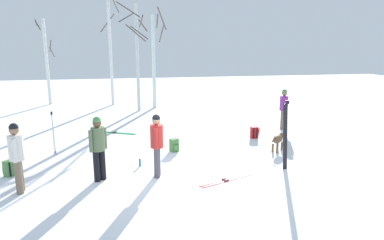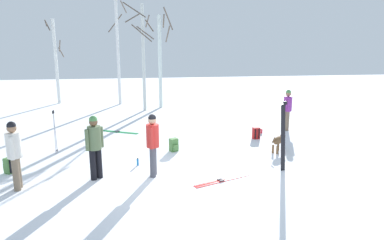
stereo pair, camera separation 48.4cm
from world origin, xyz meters
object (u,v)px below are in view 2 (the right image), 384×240
(person_1, at_px, (95,143))
(birch_tree_1, at_px, (117,37))
(water_bottle_1, at_px, (138,162))
(person_2, at_px, (153,141))
(backpack_1, at_px, (10,165))
(person_3, at_px, (14,151))
(ski_poles_0, at_px, (55,130))
(birch_tree_3, at_px, (160,59))
(dog, at_px, (279,141))
(ski_pair_planted_0, at_px, (283,137))
(ski_pair_lying_1, at_px, (119,132))
(birch_tree_2, at_px, (143,54))
(water_bottle_0, at_px, (262,131))
(backpack_0, at_px, (174,145))
(birch_tree_0, at_px, (56,60))
(person_0, at_px, (288,107))
(backpack_2, at_px, (256,133))
(ski_pair_lying_0, at_px, (222,180))

(person_1, xyz_separation_m, birch_tree_1, (0.04, 12.05, 3.04))
(water_bottle_1, bearing_deg, birch_tree_1, 95.30)
(person_2, height_order, backpack_1, person_2)
(person_3, distance_m, ski_poles_0, 2.92)
(water_bottle_1, bearing_deg, person_3, -157.28)
(ski_poles_0, distance_m, birch_tree_3, 9.15)
(person_2, xyz_separation_m, dog, (4.23, 1.45, -0.59))
(person_1, bearing_deg, birch_tree_1, 89.80)
(ski_pair_planted_0, xyz_separation_m, ski_pair_lying_1, (-4.80, 5.21, -0.98))
(person_1, height_order, birch_tree_2, birch_tree_2)
(ski_poles_0, relative_size, water_bottle_0, 6.89)
(person_3, height_order, water_bottle_0, person_3)
(backpack_0, xyz_separation_m, water_bottle_1, (-1.21, -1.21, -0.11))
(person_3, relative_size, birch_tree_1, 0.22)
(ski_pair_lying_1, xyz_separation_m, birch_tree_0, (-4.04, 8.02, 2.65))
(person_0, xyz_separation_m, water_bottle_1, (-6.22, -3.35, -0.87))
(person_1, xyz_separation_m, backpack_2, (5.57, 3.12, -0.77))
(birch_tree_2, bearing_deg, backpack_0, -83.96)
(ski_pair_lying_0, xyz_separation_m, water_bottle_1, (-2.19, 1.52, 0.10))
(water_bottle_0, bearing_deg, birch_tree_1, 126.43)
(person_2, relative_size, birch_tree_1, 0.22)
(person_3, height_order, birch_tree_0, birch_tree_0)
(backpack_2, xyz_separation_m, birch_tree_0, (-9.30, 9.88, 2.44))
(water_bottle_0, xyz_separation_m, birch_tree_2, (-4.60, 5.81, 2.95))
(backpack_2, distance_m, water_bottle_0, 0.92)
(ski_pair_lying_0, relative_size, ski_pair_lying_1, 0.99)
(water_bottle_1, xyz_separation_m, birch_tree_1, (-1.04, 11.20, 3.91))
(ski_poles_0, height_order, water_bottle_1, ski_poles_0)
(backpack_0, bearing_deg, birch_tree_2, 96.04)
(birch_tree_1, relative_size, birch_tree_2, 1.36)
(dog, relative_size, water_bottle_1, 3.10)
(backpack_0, distance_m, water_bottle_1, 1.71)
(birch_tree_1, height_order, birch_tree_2, birch_tree_1)
(person_0, distance_m, dog, 3.24)
(ski_pair_planted_0, height_order, birch_tree_0, birch_tree_0)
(person_2, bearing_deg, dog, 18.98)
(backpack_0, distance_m, water_bottle_0, 4.20)
(ski_pair_lying_0, relative_size, birch_tree_3, 0.29)
(backpack_0, xyz_separation_m, birch_tree_1, (-2.25, 9.99, 3.81))
(backpack_2, bearing_deg, ski_pair_lying_0, -121.25)
(person_3, height_order, water_bottle_1, person_3)
(ski_pair_planted_0, height_order, ski_pair_lying_1, ski_pair_planted_0)
(dog, relative_size, ski_poles_0, 0.50)
(ski_pair_planted_0, relative_size, ski_pair_lying_1, 1.22)
(person_2, relative_size, backpack_0, 3.90)
(person_1, relative_size, birch_tree_1, 0.22)
(dog, bearing_deg, person_0, 60.58)
(ski_pair_lying_0, relative_size, birch_tree_0, 0.32)
(ski_pair_lying_1, distance_m, backpack_0, 3.53)
(person_1, distance_m, ski_pair_lying_1, 5.08)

